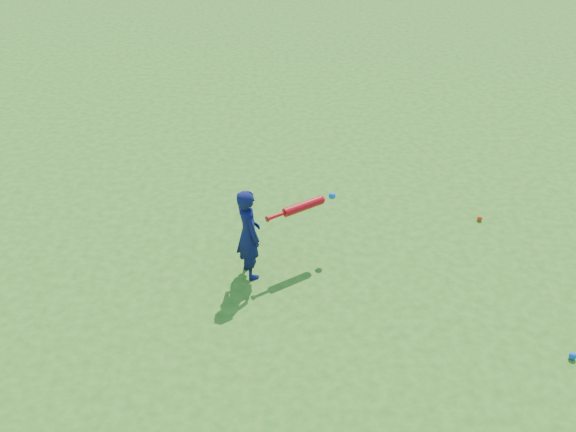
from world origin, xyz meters
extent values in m
plane|color=#2F6E1A|center=(0.00, 0.00, 0.00)|extent=(80.00, 80.00, 0.00)
imported|color=#0F1247|center=(-0.27, -0.06, 0.54)|extent=(0.40, 0.46, 1.08)
sphere|color=red|center=(2.56, 0.92, 0.03)|extent=(0.07, 0.07, 0.07)
sphere|color=blue|center=(2.82, -1.39, 0.04)|extent=(0.07, 0.07, 0.07)
cylinder|color=red|center=(-0.07, 0.00, 0.69)|extent=(0.05, 0.07, 0.07)
cylinder|color=red|center=(0.03, 0.06, 0.69)|extent=(0.21, 0.15, 0.04)
cylinder|color=red|center=(0.32, 0.24, 0.69)|extent=(0.46, 0.33, 0.10)
sphere|color=red|center=(0.52, 0.36, 0.69)|extent=(0.10, 0.10, 0.10)
sphere|color=blue|center=(0.66, 0.44, 0.69)|extent=(0.08, 0.08, 0.08)
camera|label=1|loc=(0.05, -5.59, 4.55)|focal=40.00mm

